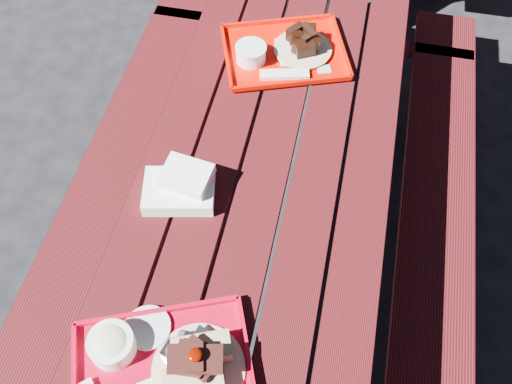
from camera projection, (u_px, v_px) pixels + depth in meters
ground at (264, 274)px, 2.33m from camera, size 60.00×60.00×0.00m
picnic_table_near at (266, 199)px, 1.86m from camera, size 1.41×2.40×0.75m
near_tray at (161, 364)px, 1.34m from camera, size 0.51×0.46×0.13m
far_tray at (283, 52)px, 1.94m from camera, size 0.49×0.44×0.07m
white_cloth at (181, 187)px, 1.62m from camera, size 0.23×0.18×0.08m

